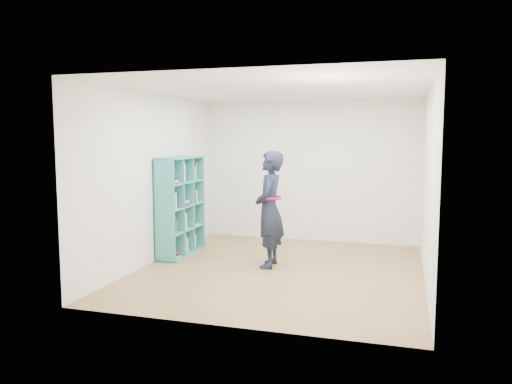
% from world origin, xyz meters
% --- Properties ---
extents(floor, '(4.50, 4.50, 0.00)m').
position_xyz_m(floor, '(0.00, 0.00, 0.00)').
color(floor, brown).
rests_on(floor, ground).
extents(ceiling, '(4.50, 4.50, 0.00)m').
position_xyz_m(ceiling, '(0.00, 0.00, 2.60)').
color(ceiling, white).
rests_on(ceiling, wall_back).
extents(wall_left, '(0.02, 4.50, 2.60)m').
position_xyz_m(wall_left, '(-2.00, 0.00, 1.30)').
color(wall_left, white).
rests_on(wall_left, floor).
extents(wall_right, '(0.02, 4.50, 2.60)m').
position_xyz_m(wall_right, '(2.00, 0.00, 1.30)').
color(wall_right, white).
rests_on(wall_right, floor).
extents(wall_back, '(4.00, 0.02, 2.60)m').
position_xyz_m(wall_back, '(0.00, 2.25, 1.30)').
color(wall_back, white).
rests_on(wall_back, floor).
extents(wall_front, '(4.00, 0.02, 2.60)m').
position_xyz_m(wall_front, '(0.00, -2.25, 1.30)').
color(wall_front, white).
rests_on(wall_front, floor).
extents(bookshelf, '(0.35, 1.20, 1.61)m').
position_xyz_m(bookshelf, '(-1.84, 0.52, 0.78)').
color(bookshelf, '#277B6F').
rests_on(bookshelf, floor).
extents(person, '(0.47, 0.67, 1.73)m').
position_xyz_m(person, '(-0.21, 0.17, 0.87)').
color(person, black).
rests_on(person, floor).
extents(smartphone, '(0.03, 0.10, 0.14)m').
position_xyz_m(smartphone, '(-0.37, 0.25, 0.98)').
color(smartphone, silver).
rests_on(smartphone, person).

